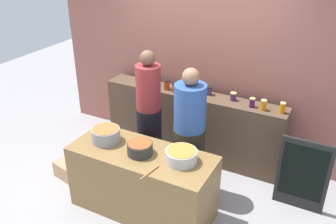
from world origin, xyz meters
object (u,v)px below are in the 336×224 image
(cooking_pot_left, at_px, (106,135))
(bread_crate, at_px, (72,170))
(cook_in_cap, at_px, (189,140))
(cooking_pot_center, at_px, (140,148))
(preserve_jar_0, at_px, (139,80))
(preserve_jar_6, at_px, (263,105))
(preserve_jar_3, at_px, (209,91))
(chalkboard_sign, at_px, (303,175))
(cooking_pot_right, at_px, (181,156))
(preserve_jar_5, at_px, (252,103))
(preserve_jar_4, at_px, (233,96))
(cook_with_tongs, at_px, (149,120))
(preserve_jar_2, at_px, (175,88))
(wooden_spoon, at_px, (150,172))
(preserve_jar_7, at_px, (282,108))
(preserve_jar_1, at_px, (167,85))

(cooking_pot_left, xyz_separation_m, bread_crate, (-0.71, 0.08, -0.79))
(cook_in_cap, bearing_deg, cooking_pot_center, -118.94)
(preserve_jar_0, distance_m, cooking_pot_center, 1.67)
(preserve_jar_6, bearing_deg, preserve_jar_3, 171.34)
(bread_crate, distance_m, chalkboard_sign, 3.03)
(cooking_pot_right, bearing_deg, bread_crate, 178.39)
(preserve_jar_3, xyz_separation_m, preserve_jar_5, (0.65, -0.10, 0.00))
(preserve_jar_4, height_order, cooking_pot_left, preserve_jar_4)
(cooking_pot_right, bearing_deg, cook_with_tongs, 139.73)
(preserve_jar_0, xyz_separation_m, preserve_jar_4, (1.46, 0.07, 0.00))
(bread_crate, bearing_deg, preserve_jar_4, 36.94)
(cooking_pot_left, distance_m, chalkboard_sign, 2.39)
(bread_crate, bearing_deg, preserve_jar_2, 51.72)
(preserve_jar_5, distance_m, wooden_spoon, 1.78)
(preserve_jar_4, xyz_separation_m, wooden_spoon, (-0.30, -1.74, -0.23))
(preserve_jar_2, relative_size, cooking_pot_left, 0.40)
(preserve_jar_4, bearing_deg, preserve_jar_3, 176.65)
(cooking_pot_left, xyz_separation_m, chalkboard_sign, (2.18, 0.90, -0.43))
(cooking_pot_left, relative_size, cooking_pot_right, 0.97)
(preserve_jar_4, relative_size, chalkboard_sign, 0.12)
(chalkboard_sign, bearing_deg, cook_in_cap, -165.50)
(preserve_jar_7, xyz_separation_m, cook_in_cap, (-0.92, -0.80, -0.31))
(preserve_jar_3, xyz_separation_m, preserve_jar_7, (1.04, -0.09, 0.01))
(preserve_jar_1, height_order, cook_in_cap, cook_in_cap)
(cook_in_cap, height_order, bread_crate, cook_in_cap)
(preserve_jar_3, relative_size, preserve_jar_4, 1.09)
(cooking_pot_center, bearing_deg, preserve_jar_6, 53.46)
(preserve_jar_2, height_order, chalkboard_sign, preserve_jar_2)
(preserve_jar_0, distance_m, wooden_spoon, 2.05)
(wooden_spoon, distance_m, bread_crate, 1.71)
(preserve_jar_1, bearing_deg, preserve_jar_7, 0.33)
(cook_with_tongs, height_order, cook_in_cap, cook_with_tongs)
(preserve_jar_4, xyz_separation_m, bread_crate, (-1.80, -1.35, -0.95))
(cook_in_cap, bearing_deg, preserve_jar_0, 146.42)
(preserve_jar_0, bearing_deg, wooden_spoon, -55.22)
(preserve_jar_4, height_order, cook_with_tongs, cook_with_tongs)
(preserve_jar_2, bearing_deg, cook_with_tongs, -98.49)
(cooking_pot_left, height_order, cook_in_cap, cook_in_cap)
(preserve_jar_5, distance_m, preserve_jar_7, 0.39)
(cooking_pot_left, distance_m, cook_with_tongs, 0.75)
(preserve_jar_1, distance_m, preserve_jar_2, 0.16)
(preserve_jar_0, distance_m, cooking_pot_right, 1.91)
(preserve_jar_1, height_order, preserve_jar_3, preserve_jar_1)
(preserve_jar_2, bearing_deg, chalkboard_sign, -12.07)
(preserve_jar_1, xyz_separation_m, cooking_pot_left, (-0.10, -1.35, -0.17))
(preserve_jar_2, distance_m, cooking_pot_center, 1.39)
(preserve_jar_7, bearing_deg, wooden_spoon, -120.24)
(preserve_jar_6, bearing_deg, chalkboard_sign, -33.28)
(preserve_jar_1, distance_m, preserve_jar_6, 1.42)
(preserve_jar_6, height_order, wooden_spoon, preserve_jar_6)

